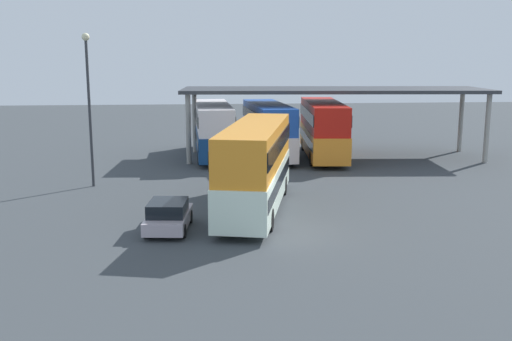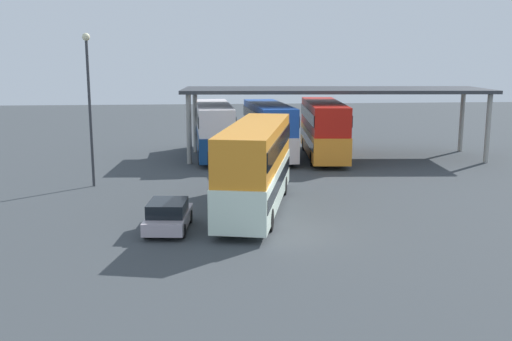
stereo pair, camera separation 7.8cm
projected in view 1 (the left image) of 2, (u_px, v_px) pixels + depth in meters
name	position (u px, v px, depth m)	size (l,w,h in m)	color
ground_plane	(280.00, 233.00, 25.50)	(140.00, 140.00, 0.00)	#3B4044
double_decker_main	(256.00, 163.00, 28.89)	(4.85, 11.53, 4.29)	white
parked_hatchback	(168.00, 216.00, 25.73)	(2.08, 3.82, 1.35)	#BBADB7
double_decker_near_canopy	(213.00, 128.00, 44.45)	(2.91, 10.88, 4.00)	navy
double_decker_mid_row	(268.00, 128.00, 44.06)	(3.17, 10.26, 4.05)	silver
double_decker_far_right	(323.00, 127.00, 43.97)	(3.44, 11.11, 4.19)	orange
depot_canopy	(334.00, 92.00, 43.73)	(22.88, 7.99, 5.18)	#33353A
lamppost_tall	(89.00, 93.00, 33.60)	(0.44, 0.44, 8.82)	#33353A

